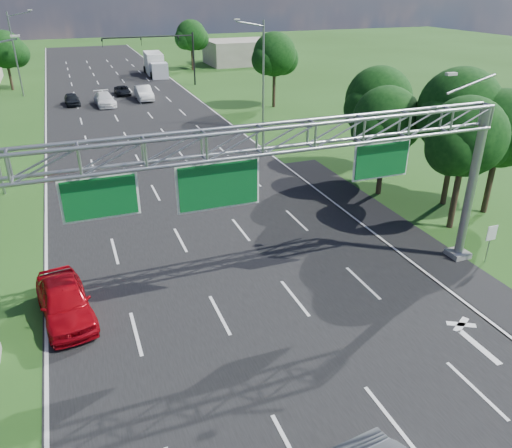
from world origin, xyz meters
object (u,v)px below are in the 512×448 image
sign_gantry (262,154)px  box_truck (155,65)px  regulatory_sign (491,236)px  red_coupe (65,301)px  traffic_signal (168,47)px

sign_gantry → box_truck: bearing=83.7°
regulatory_sign → red_coupe: (-20.39, 2.72, -0.67)m
red_coupe → box_truck: 63.42m
sign_gantry → red_coupe: bearing=168.5°
red_coupe → box_truck: box_truck is taller
box_truck → sign_gantry: bearing=-92.7°
regulatory_sign → red_coupe: bearing=172.4°
regulatory_sign → box_truck: bearing=94.5°
regulatory_sign → red_coupe: regulatory_sign is taller
regulatory_sign → traffic_signal: size_ratio=0.17×
sign_gantry → regulatory_sign: (12.07, -1.02, -5.38)m
regulatory_sign → box_truck: size_ratio=0.24×
traffic_signal → box_truck: traffic_signal is taller
box_truck → regulatory_sign: bearing=-81.9°
sign_gantry → regulatory_sign: size_ratio=11.19×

